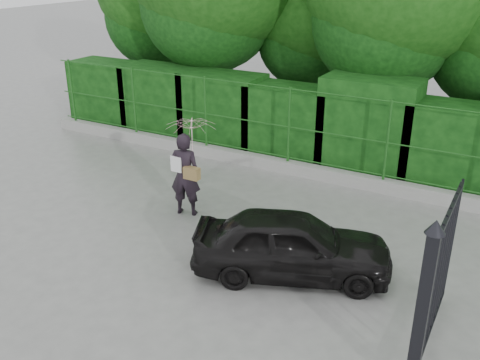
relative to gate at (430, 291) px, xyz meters
The scene contains 7 objects.
ground 4.81m from the gate, behind, with size 80.00×80.00×0.00m, color gray.
kerb 7.04m from the gate, 131.36° to the left, with size 14.00×0.25×0.30m, color #9E9E99.
fence 6.82m from the gate, 129.97° to the left, with size 14.13×0.06×1.80m.
hedge 7.65m from the gate, 125.48° to the left, with size 14.20×1.20×2.29m.
gate is the anchor object (origin of this frame).
woman 5.49m from the gate, 155.47° to the left, with size 0.99×1.00×2.02m.
car 2.72m from the gate, 151.74° to the left, with size 1.29×3.21×1.09m, color black.
Camera 1 is at (5.21, -6.48, 4.91)m, focal length 40.00 mm.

